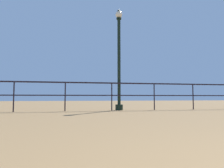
# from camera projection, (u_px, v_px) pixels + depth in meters

# --- Properties ---
(pier_railing) EXTENTS (24.46, 0.05, 1.08)m
(pier_railing) POSITION_uv_depth(u_px,v_px,m) (112.00, 90.00, 7.54)
(pier_railing) COLOR black
(pier_railing) RESTS_ON ground_plane
(lamppost_center) EXTENTS (0.30, 0.30, 4.12)m
(lamppost_center) POSITION_uv_depth(u_px,v_px,m) (119.00, 58.00, 7.87)
(lamppost_center) COLOR black
(lamppost_center) RESTS_ON ground_plane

